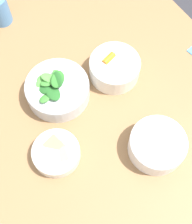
{
  "coord_description": "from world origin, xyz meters",
  "views": [
    {
      "loc": [
        0.26,
        -0.22,
        1.59
      ],
      "look_at": [
        -0.06,
        -0.01,
        0.77
      ],
      "focal_mm": 50.0,
      "sensor_mm": 36.0,
      "label": 1
    }
  ],
  "objects": [
    {
      "name": "bowl_carrots",
      "position": [
        -0.16,
        0.12,
        0.78
      ],
      "size": [
        0.16,
        0.16,
        0.07
      ],
      "color": "silver",
      "rests_on": "dining_table"
    },
    {
      "name": "bowl_greens",
      "position": [
        -0.19,
        -0.07,
        0.77
      ],
      "size": [
        0.19,
        0.19,
        0.1
      ],
      "color": "silver",
      "rests_on": "dining_table"
    },
    {
      "name": "ground_plane",
      "position": [
        0.0,
        0.0,
        0.0
      ],
      "size": [
        10.0,
        10.0,
        0.0
      ],
      "primitive_type": "plane",
      "color": "#2D2D33"
    },
    {
      "name": "dining_table",
      "position": [
        0.0,
        0.0,
        0.64
      ],
      "size": [
        1.27,
        0.95,
        0.74
      ],
      "color": "olive",
      "rests_on": "ground_plane"
    },
    {
      "name": "bowl_cookies",
      "position": [
        -0.02,
        -0.17,
        0.76
      ],
      "size": [
        0.13,
        0.13,
        0.04
      ],
      "color": "silver",
      "rests_on": "dining_table"
    },
    {
      "name": "bowl_beans_hotdog",
      "position": [
        0.11,
        0.08,
        0.77
      ],
      "size": [
        0.16,
        0.16,
        0.07
      ],
      "color": "white",
      "rests_on": "dining_table"
    }
  ]
}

